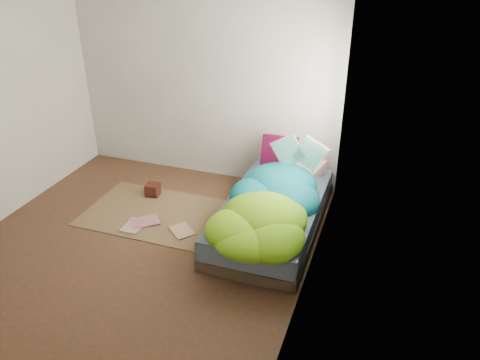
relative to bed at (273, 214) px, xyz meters
The scene contains 12 objects.
ground 1.43m from the bed, 149.45° to the right, with size 3.50×3.50×0.00m, color #442D1A.
room_walls 2.02m from the bed, 149.42° to the right, with size 3.54×3.54×2.62m.
bed is the anchor object (origin of this frame).
duvet 0.41m from the bed, 90.00° to the right, with size 0.96×1.84×0.34m, color #08667E, non-canonical shape.
rug 1.39m from the bed, behind, with size 1.60×1.10×0.01m, color brown.
pillow_floral 0.83m from the bed, 83.46° to the left, with size 0.60×0.37×0.13m, color beige.
pillow_magenta 0.89m from the bed, 100.70° to the left, with size 0.42×0.13×0.42m, color #470428.
open_book 0.83m from the bed, 72.14° to the left, with size 0.51×0.11×0.31m, color #297E2A, non-canonical shape.
wooden_box 1.61m from the bed, behind, with size 0.15×0.15×0.15m, color #32160B.
floor_book_a 1.65m from the bed, 161.74° to the right, with size 0.21×0.29×0.02m, color beige.
floor_book_b 1.49m from the bed, 167.73° to the right, with size 0.23×0.31×0.03m, color #D27983.
floor_book_c 1.11m from the bed, 152.31° to the right, with size 0.21×0.28×0.02m, color tan.
Camera 1 is at (2.31, -3.53, 2.89)m, focal length 35.00 mm.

